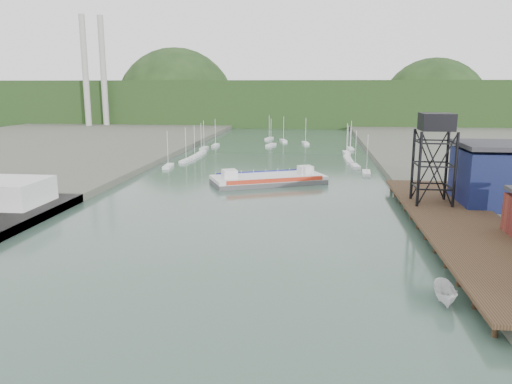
# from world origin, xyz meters

# --- Properties ---
(east_pier) EXTENTS (14.00, 70.00, 2.45)m
(east_pier) POSITION_xyz_m (37.00, 45.00, 1.90)
(east_pier) COLOR black
(east_pier) RESTS_ON ground
(lift_tower) EXTENTS (6.50, 6.50, 16.00)m
(lift_tower) POSITION_xyz_m (35.00, 58.00, 15.65)
(lift_tower) COLOR black
(lift_tower) RESTS_ON east_pier
(marina_sailboats) EXTENTS (57.71, 92.65, 0.90)m
(marina_sailboats) POSITION_xyz_m (0.08, 138.46, 0.35)
(marina_sailboats) COLOR silver
(marina_sailboats) RESTS_ON ground
(smokestacks) EXTENTS (11.20, 8.20, 60.00)m
(smokestacks) POSITION_xyz_m (-106.00, 232.50, 30.00)
(smokestacks) COLOR #A6A6A1
(smokestacks) RESTS_ON ground
(distant_hills) EXTENTS (500.00, 120.00, 80.00)m
(distant_hills) POSITION_xyz_m (-3.98, 301.35, 10.38)
(distant_hills) COLOR black
(distant_hills) RESTS_ON ground
(chain_ferry) EXTENTS (28.45, 20.50, 3.81)m
(chain_ferry) POSITION_xyz_m (3.10, 83.59, 1.09)
(chain_ferry) COLOR #4C4C4E
(chain_ferry) RESTS_ON ground
(motorboat) EXTENTS (2.50, 5.71, 2.15)m
(motorboat) POSITION_xyz_m (28.21, 18.85, 1.08)
(motorboat) COLOR silver
(motorboat) RESTS_ON ground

